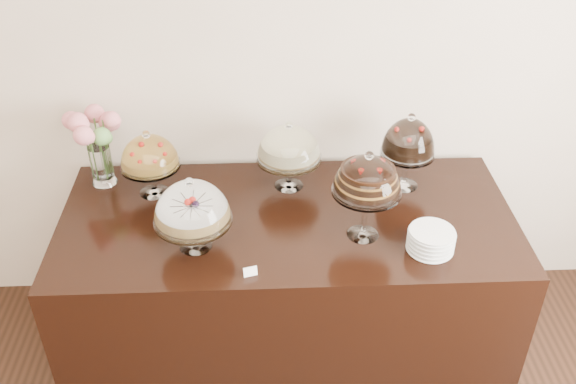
{
  "coord_description": "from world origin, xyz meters",
  "views": [
    {
      "loc": [
        -0.16,
        -0.03,
        2.76
      ],
      "look_at": [
        -0.06,
        2.4,
        1.08
      ],
      "focal_mm": 40.0,
      "sensor_mm": 36.0,
      "label": 1
    }
  ],
  "objects_px": {
    "cake_stand_dark_choco": "(409,141)",
    "plate_stack": "(431,240)",
    "display_counter": "(288,285)",
    "cake_stand_fruit_tart": "(149,155)",
    "cake_stand_choco_layer": "(367,178)",
    "cake_stand_sugar_sponge": "(192,206)",
    "cake_stand_cheesecake": "(289,146)",
    "flower_vase": "(95,137)"
  },
  "relations": [
    {
      "from": "display_counter",
      "to": "cake_stand_fruit_tart",
      "type": "relative_size",
      "value": 6.16
    },
    {
      "from": "display_counter",
      "to": "cake_stand_cheesecake",
      "type": "bearing_deg",
      "value": 86.1
    },
    {
      "from": "cake_stand_choco_layer",
      "to": "cake_stand_dark_choco",
      "type": "bearing_deg",
      "value": 56.16
    },
    {
      "from": "display_counter",
      "to": "plate_stack",
      "type": "bearing_deg",
      "value": -23.52
    },
    {
      "from": "cake_stand_dark_choco",
      "to": "display_counter",
      "type": "bearing_deg",
      "value": -158.01
    },
    {
      "from": "cake_stand_dark_choco",
      "to": "plate_stack",
      "type": "bearing_deg",
      "value": -87.99
    },
    {
      "from": "display_counter",
      "to": "cake_stand_choco_layer",
      "type": "xyz_separation_m",
      "value": [
        0.34,
        -0.15,
        0.76
      ]
    },
    {
      "from": "cake_stand_sugar_sponge",
      "to": "cake_stand_fruit_tart",
      "type": "height_order",
      "value": "cake_stand_sugar_sponge"
    },
    {
      "from": "cake_stand_cheesecake",
      "to": "flower_vase",
      "type": "bearing_deg",
      "value": 175.18
    },
    {
      "from": "display_counter",
      "to": "flower_vase",
      "type": "height_order",
      "value": "flower_vase"
    },
    {
      "from": "display_counter",
      "to": "cake_stand_fruit_tart",
      "type": "height_order",
      "value": "cake_stand_fruit_tart"
    },
    {
      "from": "cake_stand_sugar_sponge",
      "to": "cake_stand_dark_choco",
      "type": "bearing_deg",
      "value": 23.37
    },
    {
      "from": "cake_stand_choco_layer",
      "to": "plate_stack",
      "type": "distance_m",
      "value": 0.41
    },
    {
      "from": "flower_vase",
      "to": "plate_stack",
      "type": "height_order",
      "value": "flower_vase"
    },
    {
      "from": "cake_stand_choco_layer",
      "to": "cake_stand_fruit_tart",
      "type": "bearing_deg",
      "value": 158.81
    },
    {
      "from": "cake_stand_sugar_sponge",
      "to": "display_counter",
      "type": "bearing_deg",
      "value": 25.3
    },
    {
      "from": "cake_stand_fruit_tart",
      "to": "cake_stand_dark_choco",
      "type": "bearing_deg",
      "value": 0.29
    },
    {
      "from": "cake_stand_fruit_tart",
      "to": "display_counter",
      "type": "bearing_deg",
      "value": -19.74
    },
    {
      "from": "cake_stand_choco_layer",
      "to": "plate_stack",
      "type": "relative_size",
      "value": 2.18
    },
    {
      "from": "cake_stand_cheesecake",
      "to": "cake_stand_fruit_tart",
      "type": "xyz_separation_m",
      "value": [
        -0.69,
        -0.03,
        -0.01
      ]
    },
    {
      "from": "cake_stand_dark_choco",
      "to": "cake_stand_fruit_tart",
      "type": "height_order",
      "value": "cake_stand_dark_choco"
    },
    {
      "from": "cake_stand_dark_choco",
      "to": "plate_stack",
      "type": "relative_size",
      "value": 2.01
    },
    {
      "from": "cake_stand_cheesecake",
      "to": "flower_vase",
      "type": "xyz_separation_m",
      "value": [
        -0.97,
        0.08,
        0.03
      ]
    },
    {
      "from": "cake_stand_sugar_sponge",
      "to": "plate_stack",
      "type": "height_order",
      "value": "cake_stand_sugar_sponge"
    },
    {
      "from": "cake_stand_fruit_tart",
      "to": "flower_vase",
      "type": "distance_m",
      "value": 0.3
    },
    {
      "from": "cake_stand_fruit_tart",
      "to": "flower_vase",
      "type": "relative_size",
      "value": 0.85
    },
    {
      "from": "cake_stand_sugar_sponge",
      "to": "plate_stack",
      "type": "xyz_separation_m",
      "value": [
        1.06,
        -0.07,
        -0.17
      ]
    },
    {
      "from": "display_counter",
      "to": "cake_stand_cheesecake",
      "type": "xyz_separation_m",
      "value": [
        0.02,
        0.27,
        0.69
      ]
    },
    {
      "from": "display_counter",
      "to": "cake_stand_dark_choco",
      "type": "height_order",
      "value": "cake_stand_dark_choco"
    },
    {
      "from": "cake_stand_cheesecake",
      "to": "flower_vase",
      "type": "relative_size",
      "value": 0.89
    },
    {
      "from": "display_counter",
      "to": "flower_vase",
      "type": "xyz_separation_m",
      "value": [
        -0.95,
        0.35,
        0.72
      ]
    },
    {
      "from": "cake_stand_cheesecake",
      "to": "cake_stand_dark_choco",
      "type": "bearing_deg",
      "value": -2.28
    },
    {
      "from": "cake_stand_choco_layer",
      "to": "plate_stack",
      "type": "bearing_deg",
      "value": -23.01
    },
    {
      "from": "cake_stand_sugar_sponge",
      "to": "cake_stand_fruit_tart",
      "type": "bearing_deg",
      "value": 118.85
    },
    {
      "from": "cake_stand_cheesecake",
      "to": "plate_stack",
      "type": "relative_size",
      "value": 1.8
    },
    {
      "from": "cake_stand_dark_choco",
      "to": "cake_stand_fruit_tart",
      "type": "relative_size",
      "value": 1.16
    },
    {
      "from": "cake_stand_sugar_sponge",
      "to": "plate_stack",
      "type": "bearing_deg",
      "value": -3.93
    },
    {
      "from": "cake_stand_cheesecake",
      "to": "cake_stand_fruit_tart",
      "type": "bearing_deg",
      "value": -177.49
    },
    {
      "from": "cake_stand_dark_choco",
      "to": "cake_stand_cheesecake",
      "type": "bearing_deg",
      "value": 177.72
    },
    {
      "from": "cake_stand_choco_layer",
      "to": "cake_stand_sugar_sponge",
      "type": "bearing_deg",
      "value": -176.36
    },
    {
      "from": "display_counter",
      "to": "plate_stack",
      "type": "xyz_separation_m",
      "value": [
        0.63,
        -0.27,
        0.5
      ]
    },
    {
      "from": "cake_stand_choco_layer",
      "to": "flower_vase",
      "type": "distance_m",
      "value": 1.39
    }
  ]
}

